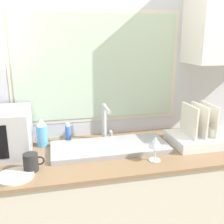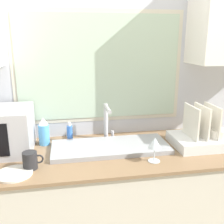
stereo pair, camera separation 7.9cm
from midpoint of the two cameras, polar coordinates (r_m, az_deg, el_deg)
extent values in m
cube|color=beige|center=(2.00, 0.24, -20.46)|extent=(2.05, 0.67, 0.87)
cube|color=#846647|center=(1.78, 0.26, -8.80)|extent=(2.08, 0.70, 0.02)
cube|color=silver|center=(2.01, -1.62, 6.59)|extent=(6.00, 0.06, 2.60)
cube|color=beige|center=(1.96, -1.51, 9.67)|extent=(1.26, 0.01, 0.82)
cube|color=#B2CCB2|center=(1.96, -1.50, 9.66)|extent=(1.20, 0.01, 0.76)
cube|color=#9EA0A5|center=(1.80, 0.92, -7.64)|extent=(0.79, 0.33, 0.03)
cylinder|color=#B7B7BC|center=(1.93, -0.16, -2.13)|extent=(0.03, 0.03, 0.27)
cylinder|color=#B7B7BC|center=(1.82, 0.30, 0.65)|extent=(0.03, 0.17, 0.03)
cylinder|color=#B7B7BC|center=(1.98, 1.27, -4.96)|extent=(0.02, 0.02, 0.06)
cube|color=white|center=(1.96, 19.64, -5.93)|extent=(0.38, 0.31, 0.07)
cube|color=silver|center=(1.88, 18.02, -2.03)|extent=(0.01, 0.22, 0.22)
cube|color=silver|center=(1.92, 20.04, -1.89)|extent=(0.01, 0.22, 0.22)
cube|color=silver|center=(1.95, 21.98, -1.74)|extent=(0.01, 0.22, 0.22)
cylinder|color=silver|center=(1.96, 23.17, -4.33)|extent=(0.12, 0.12, 0.06)
cylinder|color=#4C99D8|center=(1.91, -13.43, -4.80)|extent=(0.08, 0.08, 0.15)
cone|color=silver|center=(1.87, -13.62, -1.95)|extent=(0.07, 0.07, 0.05)
cylinder|color=blue|center=(1.92, -8.01, -4.72)|extent=(0.04, 0.04, 0.12)
cylinder|color=white|center=(1.90, -8.09, -2.63)|extent=(0.02, 0.02, 0.02)
cylinder|color=#262628|center=(1.59, -16.04, -10.11)|extent=(0.08, 0.08, 0.10)
torus|color=#262628|center=(1.58, -14.24, -9.89)|extent=(0.05, 0.01, 0.05)
cylinder|color=silver|center=(1.66, 10.49, -10.44)|extent=(0.07, 0.07, 0.00)
cylinder|color=silver|center=(1.64, 10.57, -9.05)|extent=(0.01, 0.01, 0.08)
cone|color=silver|center=(1.61, 10.70, -6.62)|extent=(0.08, 0.08, 0.07)
cylinder|color=silver|center=(1.57, -19.13, -12.58)|extent=(0.20, 0.20, 0.01)
camera|label=1|loc=(0.04, -88.63, 0.38)|focal=42.00mm
camera|label=2|loc=(0.04, 91.37, -0.38)|focal=42.00mm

